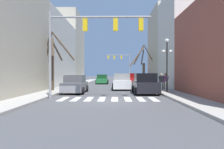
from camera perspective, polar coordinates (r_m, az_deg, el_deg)
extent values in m
plane|color=#4C4C4F|center=(14.26, -1.11, -6.91)|extent=(240.00, 240.00, 0.00)
cube|color=#ADA89E|center=(15.37, -21.44, -6.13)|extent=(2.02, 90.00, 0.15)
cube|color=#ADA89E|center=(15.04, 19.69, -6.26)|extent=(2.02, 90.00, 0.15)
cube|color=beige|center=(31.81, -17.24, 5.51)|extent=(6.00, 15.07, 9.33)
cube|color=#BCB299|center=(44.43, -12.05, 6.59)|extent=(6.00, 10.80, 13.25)
cube|color=beige|center=(27.44, 19.79, 7.99)|extent=(6.00, 8.31, 10.91)
cube|color=#BCB299|center=(35.86, 15.17, 6.84)|extent=(6.00, 9.28, 11.70)
cube|color=white|center=(15.68, -12.63, -6.24)|extent=(0.45, 2.60, 0.01)
cube|color=white|center=(15.50, -9.38, -6.32)|extent=(0.45, 2.60, 0.01)
cube|color=white|center=(15.37, -6.05, -6.37)|extent=(0.45, 2.60, 0.01)
cube|color=white|center=(15.29, -2.68, -6.41)|extent=(0.45, 2.60, 0.01)
cube|color=white|center=(15.26, 0.72, -6.42)|extent=(0.45, 2.60, 0.01)
cube|color=white|center=(15.29, 4.11, -6.41)|extent=(0.45, 2.60, 0.01)
cube|color=white|center=(15.37, 7.49, -6.38)|extent=(0.45, 2.60, 0.01)
cube|color=white|center=(15.50, 10.81, -6.32)|extent=(0.45, 2.60, 0.01)
cylinder|color=gray|center=(15.83, -15.87, 4.86)|extent=(0.18, 0.18, 6.10)
cylinder|color=gray|center=(15.65, -3.06, 14.78)|extent=(7.01, 0.14, 0.14)
cube|color=yellow|center=(15.63, -7.01, 12.72)|extent=(0.32, 0.28, 0.84)
cube|color=yellow|center=(15.49, 0.93, 12.84)|extent=(0.32, 0.28, 0.84)
cube|color=yellow|center=(15.59, 7.55, 12.75)|extent=(0.32, 0.28, 0.84)
cylinder|color=gray|center=(53.45, 4.62, 1.98)|extent=(0.18, 0.18, 6.61)
cylinder|color=gray|center=(53.49, 1.51, 5.10)|extent=(5.79, 0.14, 0.14)
cube|color=yellow|center=(53.47, 2.44, 4.51)|extent=(0.32, 0.28, 0.84)
cube|color=yellow|center=(53.45, 0.58, 4.51)|extent=(0.32, 0.28, 0.84)
cube|color=yellow|center=(53.47, -0.98, 4.51)|extent=(0.32, 0.28, 0.84)
cylinder|color=black|center=(20.11, 14.17, 1.87)|extent=(0.12, 0.12, 4.37)
sphere|color=white|center=(20.31, 14.18, 8.55)|extent=(0.36, 0.36, 0.36)
sphere|color=white|center=(20.13, 13.28, 5.86)|extent=(0.31, 0.31, 0.31)
sphere|color=white|center=(20.28, 15.06, 5.82)|extent=(0.31, 0.31, 0.31)
cube|color=black|center=(19.33, 8.65, -3.15)|extent=(1.89, 4.31, 0.89)
cube|color=black|center=(19.29, 8.65, -0.75)|extent=(1.74, 2.24, 0.73)
cylinder|color=black|center=(20.57, 5.47, -3.78)|extent=(0.22, 0.64, 0.64)
cylinder|color=black|center=(20.81, 10.77, -3.73)|extent=(0.22, 0.64, 0.64)
cylinder|color=black|center=(17.91, 6.18, -4.39)|extent=(0.22, 0.64, 0.64)
cylinder|color=black|center=(18.20, 12.24, -4.33)|extent=(0.22, 0.64, 0.64)
cube|color=#236B38|center=(36.73, -2.57, -1.57)|extent=(1.78, 4.30, 0.77)
cube|color=#133A1E|center=(36.72, -2.57, -0.48)|extent=(1.64, 2.24, 0.63)
cylinder|color=black|center=(35.37, -1.23, -2.04)|extent=(0.22, 0.64, 0.64)
cylinder|color=black|center=(35.48, -4.16, -2.03)|extent=(0.22, 0.64, 0.64)
cylinder|color=black|center=(38.03, -1.09, -1.87)|extent=(0.22, 0.64, 0.64)
cylinder|color=black|center=(38.14, -3.82, -1.86)|extent=(0.22, 0.64, 0.64)
cube|color=white|center=(24.20, 2.52, -2.44)|extent=(1.84, 4.78, 0.88)
cube|color=gray|center=(24.17, 2.52, -0.54)|extent=(1.69, 2.48, 0.72)
cylinder|color=black|center=(25.68, 0.33, -2.95)|extent=(0.22, 0.64, 0.64)
cylinder|color=black|center=(25.74, 4.51, -2.94)|extent=(0.22, 0.64, 0.64)
cylinder|color=black|center=(22.73, 0.27, -3.38)|extent=(0.22, 0.64, 0.64)
cylinder|color=black|center=(22.79, 5.00, -3.37)|extent=(0.22, 0.64, 0.64)
cube|color=red|center=(39.75, 4.61, -1.34)|extent=(1.84, 4.41, 0.88)
cube|color=maroon|center=(39.74, 4.61, -0.19)|extent=(1.70, 2.29, 0.72)
cylinder|color=black|center=(41.08, 3.17, -1.70)|extent=(0.22, 0.64, 0.64)
cylinder|color=black|center=(41.20, 5.79, -1.70)|extent=(0.22, 0.64, 0.64)
cylinder|color=black|center=(38.35, 3.35, -1.85)|extent=(0.22, 0.64, 0.64)
cylinder|color=black|center=(38.48, 6.15, -1.84)|extent=(0.22, 0.64, 0.64)
cube|color=#236B38|center=(30.57, 2.53, -1.89)|extent=(1.75, 4.20, 0.85)
cube|color=#133A1E|center=(30.55, 2.53, -0.45)|extent=(1.61, 2.18, 0.69)
cylinder|color=black|center=(31.87, 0.86, -2.30)|extent=(0.22, 0.64, 0.64)
cylinder|color=black|center=(31.92, 4.06, -2.30)|extent=(0.22, 0.64, 0.64)
cylinder|color=black|center=(29.27, 0.86, -2.54)|extent=(0.22, 0.64, 0.64)
cylinder|color=black|center=(29.32, 4.35, -2.54)|extent=(0.22, 0.64, 0.64)
cube|color=gray|center=(20.13, -9.63, -3.14)|extent=(1.78, 4.39, 0.80)
cube|color=#464648|center=(20.10, -9.64, -1.07)|extent=(1.64, 2.28, 0.65)
cylinder|color=black|center=(21.65, -11.35, -3.57)|extent=(0.22, 0.64, 0.64)
cylinder|color=black|center=(21.35, -6.57, -3.63)|extent=(0.22, 0.64, 0.64)
cylinder|color=black|center=(19.01, -13.07, -4.13)|extent=(0.22, 0.64, 0.64)
cylinder|color=black|center=(18.66, -7.64, -4.20)|extent=(0.22, 0.64, 0.64)
cylinder|color=#4C4C51|center=(21.73, 13.11, -2.99)|extent=(0.12, 0.12, 0.77)
cylinder|color=#4C4C51|center=(21.87, 12.47, -2.97)|extent=(0.12, 0.12, 0.77)
cube|color=black|center=(21.77, 12.79, -1.17)|extent=(0.42, 0.41, 0.61)
sphere|color=beige|center=(21.76, 12.79, 0.01)|extent=(0.22, 0.22, 0.22)
cylinder|color=black|center=(21.66, 13.29, -1.28)|extent=(0.25, 0.24, 0.59)
cylinder|color=black|center=(21.88, 12.29, -1.26)|extent=(0.25, 0.24, 0.59)
cylinder|color=#7A705B|center=(22.81, 14.22, -2.80)|extent=(0.12, 0.12, 0.80)
cylinder|color=#7A705B|center=(22.84, 13.51, -2.80)|extent=(0.12, 0.12, 0.80)
cube|color=#9E4C93|center=(22.80, 13.87, -1.01)|extent=(0.44, 0.34, 0.63)
sphere|color=#8C664C|center=(22.79, 13.87, 0.14)|extent=(0.22, 0.22, 0.22)
cylinder|color=#9E4C93|center=(22.77, 14.43, -1.12)|extent=(0.29, 0.17, 0.61)
cylinder|color=#9E4C93|center=(22.82, 13.31, -1.12)|extent=(0.29, 0.17, 0.61)
cylinder|color=#473828|center=(21.88, -15.41, 0.45)|extent=(0.39, 0.39, 3.39)
cylinder|color=#473828|center=(22.49, -14.10, 5.93)|extent=(0.81, 1.41, 1.89)
cylinder|color=#473828|center=(21.33, -15.26, 6.91)|extent=(0.66, 1.47, 2.01)
cylinder|color=#473828|center=(23.22, -16.48, 6.85)|extent=(1.52, 2.28, 3.00)
cylinder|color=#473828|center=(21.85, -12.64, 7.24)|extent=(2.27, 0.37, 2.83)
cylinder|color=#473828|center=(22.66, -16.23, 6.90)|extent=(1.09, 1.21, 2.78)
cylinder|color=brown|center=(34.39, 8.28, 0.28)|extent=(0.40, 0.40, 3.21)
cylinder|color=brown|center=(34.16, 6.51, 4.65)|extent=(2.33, 0.61, 3.03)
cylinder|color=brown|center=(34.74, 9.72, 5.10)|extent=(1.91, 0.36, 3.30)
cylinder|color=brown|center=(34.88, 6.97, 5.03)|extent=(1.65, 1.17, 3.06)
cylinder|color=brown|center=(35.11, 7.95, 4.48)|extent=(0.40, 1.47, 2.35)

